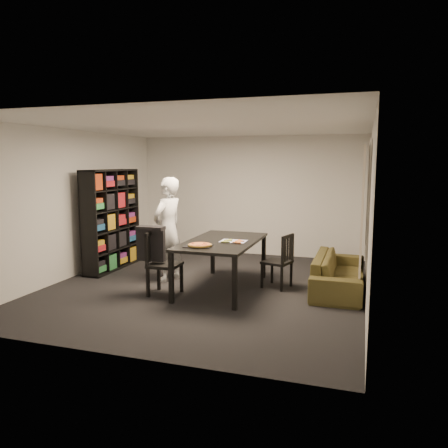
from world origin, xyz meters
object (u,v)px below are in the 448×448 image
(chair_right, at_px, (282,258))
(sofa, at_px, (339,273))
(person, at_px, (168,229))
(chair_left, at_px, (159,259))
(bookshelf, at_px, (111,220))
(baking_tray, at_px, (198,246))
(pepperoni_pizza, at_px, (200,245))
(dining_table, at_px, (222,245))

(chair_right, relative_size, sofa, 0.46)
(person, bearing_deg, sofa, 110.18)
(person, distance_m, sofa, 2.94)
(chair_left, distance_m, person, 0.89)
(bookshelf, bearing_deg, sofa, -1.75)
(bookshelf, bearing_deg, person, -17.01)
(chair_right, distance_m, baking_tray, 1.46)
(chair_right, bearing_deg, pepperoni_pizza, -32.22)
(bookshelf, xyz_separation_m, chair_left, (1.60, -1.22, -0.39))
(baking_tray, bearing_deg, pepperoni_pizza, -29.72)
(chair_left, relative_size, baking_tray, 2.46)
(bookshelf, xyz_separation_m, dining_table, (2.44, -0.67, -0.22))
(dining_table, height_order, person, person)
(bookshelf, height_order, chair_left, bookshelf)
(dining_table, relative_size, chair_left, 1.95)
(dining_table, distance_m, sofa, 1.93)
(pepperoni_pizza, bearing_deg, sofa, 30.28)
(person, relative_size, pepperoni_pizza, 5.10)
(pepperoni_pizza, bearing_deg, bookshelf, 151.09)
(chair_right, relative_size, person, 0.50)
(bookshelf, relative_size, dining_table, 0.99)
(chair_right, xyz_separation_m, sofa, (0.89, 0.19, -0.22))
(bookshelf, height_order, pepperoni_pizza, bookshelf)
(dining_table, height_order, baking_tray, baking_tray)
(chair_left, height_order, sofa, chair_left)
(dining_table, relative_size, chair_right, 2.16)
(baking_tray, xyz_separation_m, pepperoni_pizza, (0.03, -0.02, 0.02))
(chair_left, distance_m, chair_right, 1.97)
(pepperoni_pizza, xyz_separation_m, sofa, (1.95, 1.14, -0.54))
(dining_table, distance_m, baking_tray, 0.61)
(person, bearing_deg, bookshelf, -92.68)
(chair_left, bearing_deg, person, 13.49)
(baking_tray, distance_m, sofa, 2.33)
(chair_left, distance_m, baking_tray, 0.71)
(pepperoni_pizza, bearing_deg, dining_table, 75.70)
(person, distance_m, pepperoni_pizza, 1.24)
(chair_right, bearing_deg, dining_table, -52.75)
(bookshelf, distance_m, pepperoni_pizza, 2.62)
(pepperoni_pizza, bearing_deg, chair_right, 41.94)
(bookshelf, relative_size, baking_tray, 4.75)
(chair_left, bearing_deg, sofa, -69.29)
(bookshelf, relative_size, pepperoni_pizza, 5.43)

